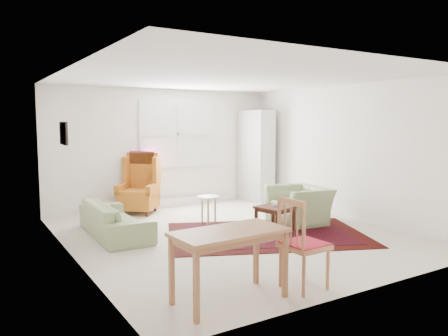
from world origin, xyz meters
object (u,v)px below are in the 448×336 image
coffee_table (275,219)px  cabinet (256,156)px  desk_chair (304,243)px  sofa (115,213)px  desk (230,266)px  armchair (299,201)px  stool (208,210)px  wingback_chair (138,183)px

coffee_table → cabinet: size_ratio=0.25×
desk_chair → coffee_table: bearing=-33.5°
sofa → desk: bearing=-175.3°
coffee_table → desk_chair: size_ratio=0.52×
armchair → desk_chair: desk_chair is taller
sofa → cabinet: 4.08m
sofa → armchair: 3.21m
sofa → desk_chair: size_ratio=1.83×
coffee_table → stool: (-0.69, 1.03, 0.04)m
armchair → sofa: bearing=-98.6°
wingback_chair → stool: bearing=-24.0°
sofa → wingback_chair: (0.92, 1.44, 0.24)m
cabinet → coffee_table: bearing=-125.5°
desk_chair → desk: bearing=78.7°
cabinet → desk: bearing=-134.4°
cabinet → wingback_chair: bearing=173.3°
sofa → desk: sofa is taller
armchair → cabinet: 2.46m
sofa → coffee_table: (2.34, -1.13, -0.16)m
wingback_chair → sofa: bearing=-82.0°
wingback_chair → desk: wingback_chair is taller
wingback_chair → cabinet: (2.85, -0.02, 0.42)m
wingback_chair → armchair: bearing=-6.1°
armchair → stool: size_ratio=1.98×
cabinet → desk: cabinet is taller
coffee_table → desk: desk is taller
sofa → coffee_table: 2.60m
armchair → wingback_chair: wingback_chair is taller
cabinet → desk: size_ratio=1.79×
coffee_table → stool: 1.24m
stool → desk_chair: (-0.58, -3.16, 0.25)m
coffee_table → desk: 2.93m
coffee_table → desk_chair: 2.50m
armchair → wingback_chair: bearing=-129.6°
desk_chair → sofa: bearing=15.4°
armchair → coffee_table: bearing=-63.7°
stool → desk: (-1.45, -3.03, 0.11)m
coffee_table → cabinet: 3.03m
armchair → desk_chair: (-2.02, -2.40, 0.11)m
wingback_chair → cabinet: 2.88m
cabinet → desk_chair: size_ratio=2.05×
desk → desk_chair: desk_chair is taller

